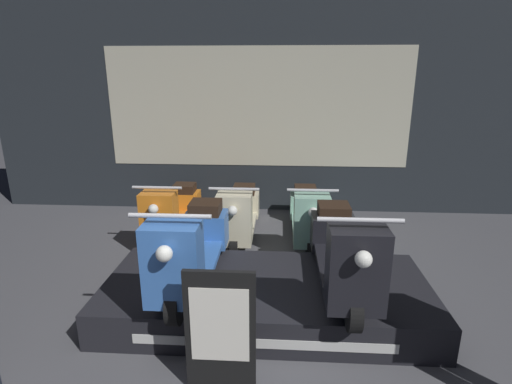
{
  "coord_description": "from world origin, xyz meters",
  "views": [
    {
      "loc": [
        0.34,
        -1.84,
        2.04
      ],
      "look_at": [
        0.1,
        2.1,
        0.86
      ],
      "focal_mm": 28.0,
      "sensor_mm": 36.0,
      "label": 1
    }
  ],
  "objects_px": {
    "scooter_display_right": "(343,252)",
    "scooter_backrow_1": "(240,214)",
    "scooter_backrow_0": "(173,212)",
    "price_sign_board": "(220,332)",
    "scooter_display_left": "(192,248)",
    "scooter_backrow_2": "(308,215)"
  },
  "relations": [
    {
      "from": "scooter_display_left",
      "to": "scooter_backrow_1",
      "type": "bearing_deg",
      "value": 82.55
    },
    {
      "from": "scooter_display_right",
      "to": "scooter_backrow_0",
      "type": "distance_m",
      "value": 2.58
    },
    {
      "from": "scooter_backrow_2",
      "to": "price_sign_board",
      "type": "distance_m",
      "value": 2.68
    },
    {
      "from": "scooter_display_right",
      "to": "price_sign_board",
      "type": "bearing_deg",
      "value": -136.12
    },
    {
      "from": "scooter_display_left",
      "to": "price_sign_board",
      "type": "bearing_deg",
      "value": -67.08
    },
    {
      "from": "scooter_backrow_0",
      "to": "price_sign_board",
      "type": "height_order",
      "value": "price_sign_board"
    },
    {
      "from": "scooter_display_left",
      "to": "scooter_backrow_1",
      "type": "relative_size",
      "value": 1.0
    },
    {
      "from": "scooter_display_right",
      "to": "scooter_backrow_0",
      "type": "relative_size",
      "value": 1.0
    },
    {
      "from": "scooter_backrow_0",
      "to": "scooter_backrow_1",
      "type": "relative_size",
      "value": 1.0
    },
    {
      "from": "scooter_display_left",
      "to": "scooter_backrow_1",
      "type": "distance_m",
      "value": 1.77
    },
    {
      "from": "scooter_backrow_1",
      "to": "scooter_backrow_0",
      "type": "bearing_deg",
      "value": 180.0
    },
    {
      "from": "scooter_backrow_1",
      "to": "price_sign_board",
      "type": "relative_size",
      "value": 1.87
    },
    {
      "from": "scooter_display_left",
      "to": "scooter_display_right",
      "type": "bearing_deg",
      "value": 0.0
    },
    {
      "from": "scooter_backrow_1",
      "to": "scooter_backrow_2",
      "type": "bearing_deg",
      "value": 0.0
    },
    {
      "from": "scooter_display_left",
      "to": "scooter_backrow_0",
      "type": "height_order",
      "value": "scooter_display_left"
    },
    {
      "from": "scooter_display_right",
      "to": "scooter_backrow_1",
      "type": "xyz_separation_m",
      "value": [
        -1.03,
        1.72,
        -0.31
      ]
    },
    {
      "from": "scooter_backrow_0",
      "to": "scooter_backrow_2",
      "type": "height_order",
      "value": "same"
    },
    {
      "from": "scooter_backrow_0",
      "to": "scooter_backrow_1",
      "type": "bearing_deg",
      "value": 0.0
    },
    {
      "from": "scooter_display_left",
      "to": "scooter_backrow_0",
      "type": "relative_size",
      "value": 1.0
    },
    {
      "from": "scooter_display_left",
      "to": "price_sign_board",
      "type": "distance_m",
      "value": 0.95
    },
    {
      "from": "scooter_display_right",
      "to": "scooter_backrow_2",
      "type": "distance_m",
      "value": 1.76
    },
    {
      "from": "scooter_backrow_1",
      "to": "price_sign_board",
      "type": "height_order",
      "value": "price_sign_board"
    }
  ]
}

